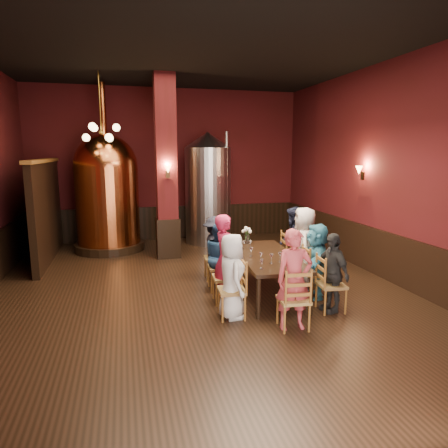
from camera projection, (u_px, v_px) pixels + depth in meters
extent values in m
plane|color=black|center=(200.00, 292.00, 7.67)|extent=(10.00, 10.00, 0.00)
plane|color=black|center=(197.00, 43.00, 6.87)|extent=(10.00, 10.00, 0.00)
cube|color=#490F14|center=(169.00, 165.00, 12.04)|extent=(8.00, 0.02, 4.50)
cube|color=#490F14|center=(345.00, 217.00, 2.50)|extent=(8.00, 0.02, 4.50)
cube|color=#490F14|center=(390.00, 172.00, 8.23)|extent=(0.02, 10.00, 4.50)
cube|color=black|center=(382.00, 254.00, 8.53)|extent=(0.08, 9.90, 1.00)
cube|color=black|center=(170.00, 222.00, 12.31)|extent=(7.90, 0.08, 1.00)
cube|color=#490F14|center=(166.00, 168.00, 9.87)|extent=(0.58, 0.58, 4.50)
cube|color=black|center=(47.00, 212.00, 9.74)|extent=(0.22, 3.50, 2.40)
cube|color=black|center=(267.00, 256.00, 7.48)|extent=(1.20, 2.48, 0.06)
cylinder|color=black|center=(258.00, 298.00, 6.37)|extent=(0.07, 0.07, 0.69)
cylinder|color=black|center=(311.00, 295.00, 6.51)|extent=(0.07, 0.07, 0.69)
cylinder|color=black|center=(233.00, 261.00, 8.59)|extent=(0.07, 0.07, 0.69)
cylinder|color=black|center=(272.00, 259.00, 8.72)|extent=(0.07, 0.07, 0.69)
imported|color=silver|center=(232.00, 276.00, 6.38)|extent=(0.45, 0.68, 1.38)
imported|color=#C1214C|center=(225.00, 259.00, 7.01)|extent=(0.45, 0.62, 1.59)
imported|color=navy|center=(219.00, 257.00, 7.68)|extent=(0.40, 0.68, 1.32)
imported|color=black|center=(215.00, 248.00, 8.33)|extent=(0.59, 0.91, 1.34)
imported|color=black|center=(332.00, 272.00, 6.65)|extent=(0.45, 0.83, 1.34)
imported|color=teal|center=(316.00, 261.00, 7.30)|extent=(0.87, 1.34, 1.38)
imported|color=beige|center=(304.00, 247.00, 7.92)|extent=(0.74, 0.90, 1.58)
imported|color=black|center=(293.00, 241.00, 8.58)|extent=(0.61, 0.81, 1.50)
imported|color=#B43C43|center=(294.00, 280.00, 5.97)|extent=(0.58, 0.40, 1.54)
cylinder|color=black|center=(110.00, 246.00, 10.96)|extent=(1.87, 1.87, 0.21)
cylinder|color=#BB5A2B|center=(108.00, 205.00, 10.76)|extent=(1.85, 1.85, 2.08)
sphere|color=#BB5A2B|center=(106.00, 166.00, 10.57)|extent=(1.66, 1.66, 1.66)
cylinder|color=#BB5A2B|center=(103.00, 109.00, 10.31)|extent=(0.17, 0.17, 1.35)
cylinder|color=#B2B2B7|center=(208.00, 196.00, 11.65)|extent=(1.44, 1.44, 2.76)
cone|color=#B2B2B7|center=(208.00, 140.00, 11.37)|extent=(1.33, 1.33, 0.44)
cylinder|color=#B2B2B7|center=(226.00, 187.00, 11.29)|extent=(0.09, 0.09, 3.10)
cylinder|color=white|center=(247.00, 239.00, 8.40)|extent=(0.11, 0.11, 0.19)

